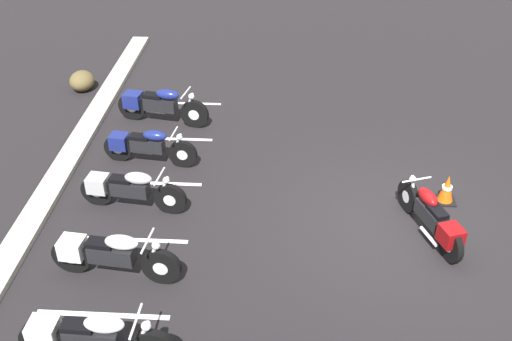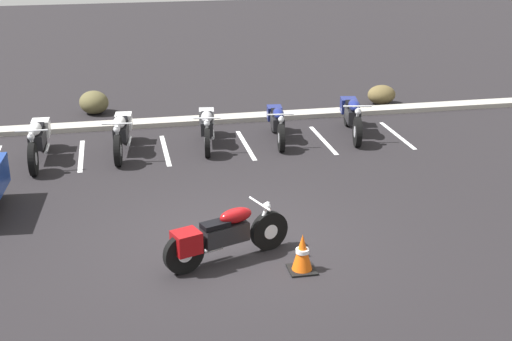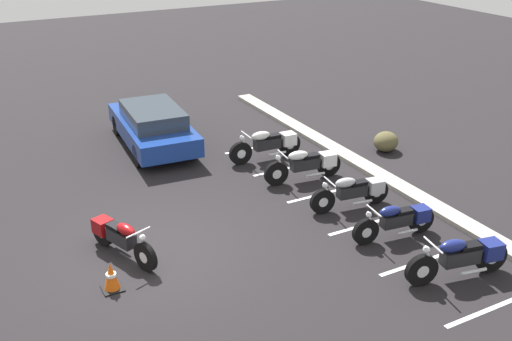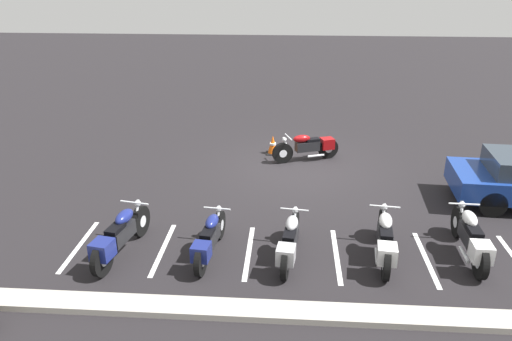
# 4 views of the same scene
# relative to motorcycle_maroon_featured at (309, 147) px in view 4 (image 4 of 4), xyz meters

# --- Properties ---
(ground) EXTENTS (60.00, 60.00, 0.00)m
(ground) POSITION_rel_motorcycle_maroon_featured_xyz_m (0.27, 0.64, -0.44)
(ground) COLOR black
(motorcycle_maroon_featured) EXTENTS (2.02, 0.94, 0.83)m
(motorcycle_maroon_featured) POSITION_rel_motorcycle_maroon_featured_xyz_m (0.00, 0.00, 0.00)
(motorcycle_maroon_featured) COLOR black
(motorcycle_maroon_featured) RESTS_ON ground
(parked_bike_0) EXTENTS (0.63, 2.26, 0.89)m
(parked_bike_0) POSITION_rel_motorcycle_maroon_featured_xyz_m (-3.08, 5.31, 0.03)
(parked_bike_0) COLOR black
(parked_bike_0) RESTS_ON ground
(parked_bike_1) EXTENTS (0.66, 2.22, 0.87)m
(parked_bike_1) POSITION_rel_motorcycle_maroon_featured_xyz_m (-1.34, 5.49, 0.02)
(parked_bike_1) COLOR black
(parked_bike_1) RESTS_ON ground
(parked_bike_2) EXTENTS (0.65, 2.10, 0.83)m
(parked_bike_2) POSITION_rel_motorcycle_maroon_featured_xyz_m (0.55, 5.64, -0.00)
(parked_bike_2) COLOR black
(parked_bike_2) RESTS_ON ground
(parked_bike_3) EXTENTS (0.62, 2.05, 0.81)m
(parked_bike_3) POSITION_rel_motorcycle_maroon_featured_xyz_m (2.17, 5.65, -0.01)
(parked_bike_3) COLOR black
(parked_bike_3) RESTS_ON ground
(parked_bike_4) EXTENTS (0.79, 2.25, 0.89)m
(parked_bike_4) POSITION_rel_motorcycle_maroon_featured_xyz_m (3.99, 5.73, 0.03)
(parked_bike_4) COLOR black
(parked_bike_4) RESTS_ON ground
(concrete_curb) EXTENTS (18.00, 0.50, 0.12)m
(concrete_curb) POSITION_rel_motorcycle_maroon_featured_xyz_m (0.27, 7.36, -0.38)
(concrete_curb) COLOR #A8A399
(concrete_curb) RESTS_ON ground
(traffic_cone) EXTENTS (0.40, 0.40, 0.59)m
(traffic_cone) POSITION_rel_motorcycle_maroon_featured_xyz_m (1.12, -0.51, -0.16)
(traffic_cone) COLOR black
(traffic_cone) RESTS_ON ground
(stall_line_1) EXTENTS (0.10, 2.10, 0.00)m
(stall_line_1) POSITION_rel_motorcycle_maroon_featured_xyz_m (-2.23, 5.40, -0.44)
(stall_line_1) COLOR white
(stall_line_1) RESTS_ON ground
(stall_line_2) EXTENTS (0.10, 2.10, 0.00)m
(stall_line_2) POSITION_rel_motorcycle_maroon_featured_xyz_m (-0.42, 5.40, -0.44)
(stall_line_2) COLOR white
(stall_line_2) RESTS_ON ground
(stall_line_3) EXTENTS (0.10, 2.10, 0.00)m
(stall_line_3) POSITION_rel_motorcycle_maroon_featured_xyz_m (1.39, 5.40, -0.44)
(stall_line_3) COLOR white
(stall_line_3) RESTS_ON ground
(stall_line_4) EXTENTS (0.10, 2.10, 0.00)m
(stall_line_4) POSITION_rel_motorcycle_maroon_featured_xyz_m (3.20, 5.40, -0.44)
(stall_line_4) COLOR white
(stall_line_4) RESTS_ON ground
(stall_line_5) EXTENTS (0.10, 2.10, 0.00)m
(stall_line_5) POSITION_rel_motorcycle_maroon_featured_xyz_m (5.01, 5.40, -0.44)
(stall_line_5) COLOR white
(stall_line_5) RESTS_ON ground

